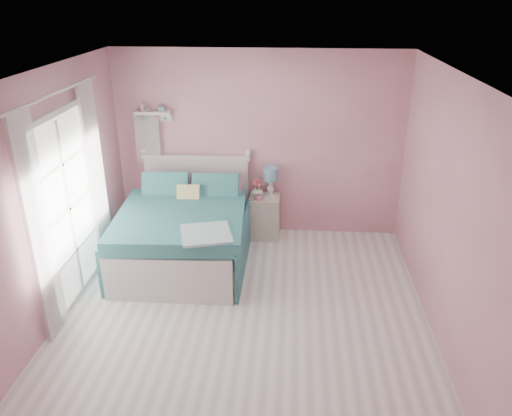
# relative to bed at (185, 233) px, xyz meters

# --- Properties ---
(floor) EXTENTS (4.50, 4.50, 0.00)m
(floor) POSITION_rel_bed_xyz_m (0.89, -1.25, -0.40)
(floor) COLOR beige
(floor) RESTS_ON ground
(room_shell) EXTENTS (4.50, 4.50, 4.50)m
(room_shell) POSITION_rel_bed_xyz_m (0.89, -1.25, 1.19)
(room_shell) COLOR #BF7987
(room_shell) RESTS_ON floor
(bed) EXTENTS (1.66, 2.03, 1.15)m
(bed) POSITION_rel_bed_xyz_m (0.00, 0.00, 0.00)
(bed) COLOR silver
(bed) RESTS_ON floor
(nightstand) EXTENTS (0.43, 0.42, 0.61)m
(nightstand) POSITION_rel_bed_xyz_m (0.99, 0.77, -0.09)
(nightstand) COLOR beige
(nightstand) RESTS_ON floor
(table_lamp) EXTENTS (0.21, 0.21, 0.42)m
(table_lamp) POSITION_rel_bed_xyz_m (1.07, 0.83, 0.51)
(table_lamp) COLOR white
(table_lamp) RESTS_ON nightstand
(vase) EXTENTS (0.18, 0.18, 0.16)m
(vase) POSITION_rel_bed_xyz_m (0.88, 0.78, 0.30)
(vase) COLOR silver
(vase) RESTS_ON nightstand
(teacup) EXTENTS (0.11, 0.11, 0.08)m
(teacup) POSITION_rel_bed_xyz_m (0.91, 0.65, 0.25)
(teacup) COLOR pink
(teacup) RESTS_ON nightstand
(roses) EXTENTS (0.14, 0.11, 0.12)m
(roses) POSITION_rel_bed_xyz_m (0.88, 0.77, 0.42)
(roses) COLOR #DF4C65
(roses) RESTS_ON vase
(wall_shelf) EXTENTS (0.50, 0.15, 0.25)m
(wall_shelf) POSITION_rel_bed_xyz_m (-0.55, 0.94, 1.34)
(wall_shelf) COLOR silver
(wall_shelf) RESTS_ON room_shell
(hanging_dress) EXTENTS (0.34, 0.03, 0.72)m
(hanging_dress) POSITION_rel_bed_xyz_m (-0.66, 0.93, 1.00)
(hanging_dress) COLOR white
(hanging_dress) RESTS_ON room_shell
(french_door) EXTENTS (0.04, 1.32, 2.16)m
(french_door) POSITION_rel_bed_xyz_m (-1.08, -0.85, 0.68)
(french_door) COLOR silver
(french_door) RESTS_ON floor
(curtain_near) EXTENTS (0.04, 0.40, 2.32)m
(curtain_near) POSITION_rel_bed_xyz_m (-1.03, -1.60, 0.78)
(curtain_near) COLOR white
(curtain_near) RESTS_ON floor
(curtain_far) EXTENTS (0.04, 0.40, 2.32)m
(curtain_far) POSITION_rel_bed_xyz_m (-1.03, -0.11, 0.78)
(curtain_far) COLOR white
(curtain_far) RESTS_ON floor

